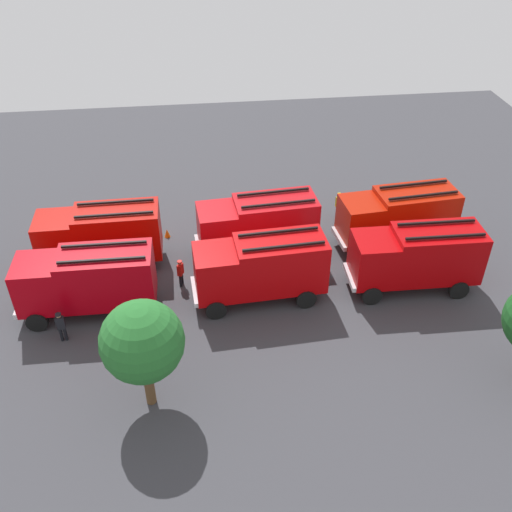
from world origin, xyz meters
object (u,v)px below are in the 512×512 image
fire_truck_1 (258,224)px  firefighter_4 (339,204)px  fire_truck_3 (417,256)px  fire_truck_4 (261,267)px  firefighter_1 (68,228)px  tree_1 (142,342)px  traffic_cone_2 (172,320)px  traffic_cone_1 (167,233)px  fire_truck_2 (100,234)px  firefighter_3 (225,263)px  traffic_cone_0 (427,220)px  fire_truck_0 (398,216)px  firefighter_2 (181,272)px  fire_truck_5 (87,279)px  firefighter_0 (61,325)px

fire_truck_1 → firefighter_4: (-5.87, -3.56, -1.16)m
fire_truck_3 → firefighter_4: (2.38, -7.83, -1.16)m
fire_truck_4 → firefighter_1: bearing=-35.3°
tree_1 → traffic_cone_2: size_ratio=8.74×
fire_truck_4 → traffic_cone_1: bearing=-55.7°
fire_truck_2 → tree_1: (-2.99, 10.84, 1.58)m
firefighter_4 → tree_1: (12.08, 14.39, 2.74)m
fire_truck_2 → fire_truck_3: size_ratio=1.00×
firefighter_3 → traffic_cone_0: size_ratio=2.87×
fire_truck_2 → fire_truck_3: 17.96m
fire_truck_0 → fire_truck_2: bearing=-5.3°
fire_truck_0 → fire_truck_1: size_ratio=1.00×
tree_1 → traffic_cone_2: 6.14m
firefighter_4 → traffic_cone_1: firefighter_4 is taller
fire_truck_3 → firefighter_2: fire_truck_3 is taller
tree_1 → traffic_cone_1: tree_1 is taller
fire_truck_4 → firefighter_3: size_ratio=4.43×
firefighter_3 → traffic_cone_1: firefighter_3 is taller
fire_truck_5 → traffic_cone_0: (-21.01, -6.19, -1.86)m
fire_truck_1 → fire_truck_5: bearing=19.7°
fire_truck_4 → fire_truck_5: size_ratio=1.01×
fire_truck_3 → fire_truck_4: (8.61, -0.07, 0.00)m
fire_truck_0 → firefighter_4: (2.68, -3.68, -1.16)m
fire_truck_0 → firefighter_4: 4.70m
fire_truck_1 → firefighter_4: bearing=-153.0°
traffic_cone_1 → traffic_cone_2: 8.32m
fire_truck_4 → firefighter_2: size_ratio=4.31×
fire_truck_0 → fire_truck_3: (0.31, 4.16, 0.00)m
fire_truck_2 → firefighter_0: size_ratio=4.06×
firefighter_3 → traffic_cone_2: 4.98m
fire_truck_2 → firefighter_3: fire_truck_2 is taller
fire_truck_0 → fire_truck_1: (8.55, -0.11, 0.00)m
fire_truck_3 → fire_truck_4: same height
traffic_cone_2 → fire_truck_0: bearing=-157.6°
fire_truck_0 → fire_truck_3: size_ratio=1.02×
fire_truck_1 → fire_truck_3: (-8.25, 4.27, 0.00)m
firefighter_4 → traffic_cone_0: size_ratio=3.06×
traffic_cone_0 → firefighter_4: bearing=-15.5°
fire_truck_5 → firefighter_0: (1.24, 2.12, -1.15)m
fire_truck_5 → firefighter_4: size_ratio=4.09×
firefighter_2 → tree_1: (1.50, 8.26, 2.78)m
firefighter_2 → traffic_cone_0: (-16.25, -4.56, -0.66)m
fire_truck_5 → fire_truck_2: bearing=-93.1°
traffic_cone_1 → firefighter_3: bearing=127.1°
firefighter_1 → firefighter_2: bearing=50.4°
firefighter_1 → traffic_cone_2: bearing=34.7°
fire_truck_3 → fire_truck_5: same height
fire_truck_4 → tree_1: bearing=45.1°
fire_truck_5 → fire_truck_1: bearing=-155.5°
fire_truck_3 → firefighter_1: fire_truck_3 is taller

